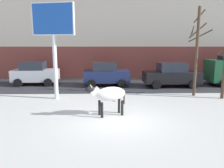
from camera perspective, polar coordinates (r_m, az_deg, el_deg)
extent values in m
plane|color=silver|center=(9.60, 1.07, -9.52)|extent=(120.00, 120.00, 0.00)
cube|color=#333338|center=(17.28, -0.09, -0.41)|extent=(60.00, 5.60, 0.01)
cube|color=#A39989|center=(22.88, -0.46, 18.63)|extent=(44.00, 6.00, 13.00)
cube|color=#5B2823|center=(19.68, -0.28, 5.63)|extent=(43.12, 0.10, 2.80)
ellipsoid|color=silver|center=(10.03, -0.31, -2.55)|extent=(1.52, 1.02, 0.64)
ellipsoid|color=black|center=(10.20, -0.09, -2.04)|extent=(0.62, 0.44, 0.40)
cylinder|color=black|center=(9.88, -2.61, -6.80)|extent=(0.12, 0.12, 0.70)
cylinder|color=black|center=(10.23, -3.28, -6.18)|extent=(0.12, 0.12, 0.70)
cylinder|color=black|center=(10.20, 2.67, -6.24)|extent=(0.12, 0.12, 0.70)
cylinder|color=black|center=(10.55, 1.85, -5.66)|extent=(0.12, 0.12, 0.70)
cylinder|color=silver|center=(9.77, -4.46, -1.86)|extent=(0.53, 0.40, 0.44)
ellipsoid|color=black|center=(9.69, -5.72, -1.38)|extent=(0.49, 0.37, 0.28)
cone|color=beige|center=(9.57, -5.34, -0.55)|extent=(0.09, 0.13, 0.15)
cone|color=beige|center=(9.77, -5.67, -0.32)|extent=(0.09, 0.13, 0.15)
cylinder|color=black|center=(10.33, 3.17, -3.62)|extent=(0.06, 0.06, 0.60)
ellipsoid|color=beige|center=(10.16, 0.62, -4.12)|extent=(0.34, 0.32, 0.20)
cylinder|color=silver|center=(13.40, -14.55, 4.25)|extent=(0.24, 0.24, 3.80)
cube|color=silver|center=(13.40, -15.12, 16.02)|extent=(2.51, 0.70, 1.82)
cube|color=#1E51B2|center=(13.37, -15.15, 16.03)|extent=(2.38, 0.64, 1.70)
cube|color=#B7BABF|center=(18.57, -19.22, 2.17)|extent=(3.56, 1.83, 0.90)
cube|color=#1E232D|center=(18.52, -19.82, 4.51)|extent=(1.85, 1.56, 0.64)
cylinder|color=black|center=(19.19, -15.20, 1.28)|extent=(0.65, 0.24, 0.64)
cylinder|color=black|center=(17.55, -16.29, 0.38)|extent=(0.65, 0.24, 0.64)
cylinder|color=black|center=(19.77, -21.67, 1.17)|extent=(0.65, 0.24, 0.64)
cylinder|color=black|center=(18.19, -23.30, 0.29)|extent=(0.65, 0.24, 0.64)
cube|color=#19234C|center=(17.12, -1.45, 2.09)|extent=(3.56, 1.83, 0.90)
cube|color=#1E232D|center=(17.02, -1.96, 4.65)|extent=(1.85, 1.56, 0.64)
cylinder|color=black|center=(18.10, 2.06, 1.11)|extent=(0.65, 0.24, 0.64)
cylinder|color=black|center=(16.44, 2.64, 0.13)|extent=(0.65, 0.24, 0.64)
cylinder|color=black|center=(18.03, -5.16, 1.03)|extent=(0.65, 0.24, 0.64)
cylinder|color=black|center=(16.35, -5.31, 0.04)|extent=(0.65, 0.24, 0.64)
cube|color=black|center=(17.40, 15.18, 1.76)|extent=(4.26, 1.91, 0.84)
cube|color=#1E232D|center=(17.30, 15.30, 4.24)|extent=(2.05, 1.62, 0.68)
cylinder|color=black|center=(18.75, 18.22, 0.91)|extent=(0.65, 0.24, 0.64)
cylinder|color=black|center=(17.15, 20.37, -0.09)|extent=(0.65, 0.24, 0.64)
cylinder|color=black|center=(17.92, 10.08, 0.85)|extent=(0.65, 0.24, 0.64)
cylinder|color=black|center=(16.24, 11.53, -0.20)|extent=(0.65, 0.24, 0.64)
cylinder|color=black|center=(20.14, 24.41, 1.13)|extent=(0.65, 0.24, 0.64)
cylinder|color=black|center=(18.51, 27.13, 0.15)|extent=(0.65, 0.24, 0.64)
cylinder|color=#282833|center=(20.05, -6.12, 2.33)|extent=(0.24, 0.24, 0.88)
cube|color=brown|center=(19.96, -6.16, 4.49)|extent=(0.36, 0.22, 0.64)
sphere|color=#9E7051|center=(19.92, -6.19, 5.72)|extent=(0.20, 0.20, 0.20)
cylinder|color=#282833|center=(19.99, -0.56, 2.36)|extent=(0.24, 0.24, 0.88)
cube|color=#2D4C93|center=(19.89, -0.56, 4.53)|extent=(0.36, 0.22, 0.64)
sphere|color=beige|center=(19.85, -0.56, 5.76)|extent=(0.20, 0.20, 0.20)
cylinder|color=#282833|center=(20.77, -17.24, 2.20)|extent=(0.24, 0.24, 0.88)
cube|color=maroon|center=(20.68, -17.35, 4.28)|extent=(0.36, 0.22, 0.64)
sphere|color=tan|center=(20.64, -17.42, 5.47)|extent=(0.20, 0.20, 0.20)
cylinder|color=#4C3828|center=(14.65, 21.16, 7.68)|extent=(0.18, 0.18, 5.47)
cylinder|color=#4C3828|center=(15.32, 21.99, 11.54)|extent=(1.22, 0.88, 0.79)
cylinder|color=#4C3828|center=(15.02, 21.81, 16.08)|extent=(0.63, 0.36, 0.81)
cylinder|color=#4C3828|center=(14.73, 20.21, 12.75)|extent=(0.48, 0.64, 0.68)
cylinder|color=#4C3828|center=(15.14, 21.41, 12.80)|extent=(0.99, 0.42, 0.97)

